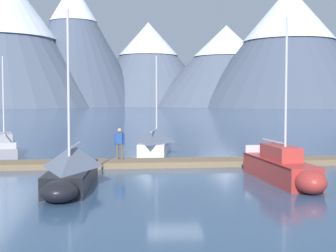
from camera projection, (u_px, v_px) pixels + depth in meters
ground_plane at (175, 178)px, 21.89m from camera, size 700.00×700.00×0.00m
mountain_central_massif at (73, 43)px, 224.73m from camera, size 64.87×64.87×57.73m
mountain_shoulder_ridge at (148, 63)px, 238.96m from camera, size 70.01×70.01×41.06m
mountain_east_summit at (226, 65)px, 224.09m from camera, size 74.67×74.67×37.41m
mountain_rear_spur at (289, 44)px, 207.67m from camera, size 82.74×82.74×51.47m
dock at (170, 163)px, 25.87m from camera, size 23.43×3.64×0.30m
sailboat_nearest_berth at (4, 147)px, 30.70m from camera, size 3.35×7.61×6.25m
sailboat_second_berth at (72, 168)px, 19.39m from camera, size 1.79×6.38×6.98m
sailboat_mid_dock_port at (156, 141)px, 31.95m from camera, size 2.53×6.71×6.41m
sailboat_mid_dock_starboard at (283, 168)px, 20.68m from camera, size 1.99×6.75×6.95m
person_on_dock at (120, 142)px, 25.90m from camera, size 0.57×0.31×1.69m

